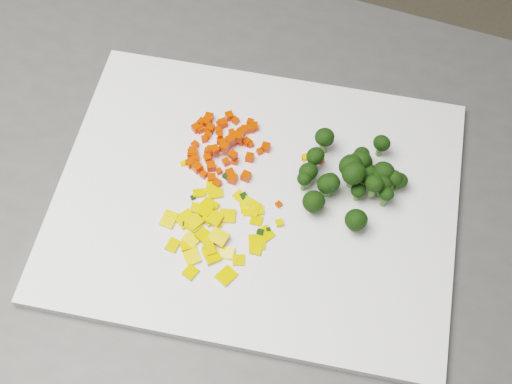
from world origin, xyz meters
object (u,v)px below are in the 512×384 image
Objects in this scene: carrot_pile at (223,143)px; cutting_board at (256,199)px; pepper_pile at (215,226)px; broccoli_pile at (355,174)px; counter_block at (264,320)px.

cutting_board is at bearing -20.35° from carrot_pile.
carrot_pile is 0.86× the size of pepper_pile.
broccoli_pile is (0.08, 0.14, 0.02)m from pepper_pile.
counter_block is at bearing -147.86° from broccoli_pile.
cutting_board is 0.11m from broccoli_pile.
counter_block is 0.46m from cutting_board.
pepper_pile is at bearing -92.18° from counter_block.
pepper_pile is 0.97× the size of broccoli_pile.
carrot_pile is at bearing -178.17° from counter_block.
pepper_pile is at bearing -97.62° from cutting_board.
pepper_pile is (-0.01, -0.06, 0.01)m from cutting_board.
pepper_pile reaches higher than cutting_board.
carrot_pile reaches higher than counter_block.
broccoli_pile is at bearing 32.14° from counter_block.
broccoli_pile is (0.14, 0.05, 0.01)m from carrot_pile.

